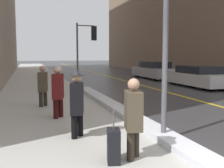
# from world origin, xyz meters

# --- Properties ---
(sidewalk_slab) EXTENTS (4.00, 80.00, 0.01)m
(sidewalk_slab) POSITION_xyz_m (-2.00, 15.00, 0.01)
(sidewalk_slab) COLOR #B2AFA8
(sidewalk_slab) RESTS_ON ground
(road_centre_stripe) EXTENTS (0.16, 80.00, 0.00)m
(road_centre_stripe) POSITION_xyz_m (4.00, 15.00, 0.00)
(road_centre_stripe) COLOR gold
(road_centre_stripe) RESTS_ON ground
(snow_bank_curb) EXTENTS (0.54, 11.95, 0.16)m
(snow_bank_curb) POSITION_xyz_m (0.16, 5.18, 0.08)
(snow_bank_curb) COLOR silver
(snow_bank_curb) RESTS_ON ground
(lamp_post) EXTENTS (0.28, 0.28, 4.10)m
(lamp_post) POSITION_xyz_m (0.16, 1.90, 2.51)
(lamp_post) COLOR #515156
(lamp_post) RESTS_ON ground
(traffic_light_near) EXTENTS (1.31, 0.40, 3.81)m
(traffic_light_near) POSITION_xyz_m (0.99, 13.86, 2.76)
(traffic_light_near) COLOR #515156
(traffic_light_near) RESTS_ON ground
(pedestrian_trailing) EXTENTS (0.38, 0.53, 1.47)m
(pedestrian_trailing) POSITION_xyz_m (-0.91, 1.00, 0.82)
(pedestrian_trailing) COLOR #2A241B
(pedestrian_trailing) RESTS_ON ground
(pedestrian_in_fedora) EXTENTS (0.38, 0.53, 1.56)m
(pedestrian_in_fedora) POSITION_xyz_m (-1.65, 2.60, 0.85)
(pedestrian_in_fedora) COLOR black
(pedestrian_in_fedora) RESTS_ON ground
(pedestrian_with_shoulder_bag) EXTENTS (0.40, 0.74, 1.56)m
(pedestrian_with_shoulder_bag) POSITION_xyz_m (-1.85, 4.73, 0.86)
(pedestrian_with_shoulder_bag) COLOR #340C0C
(pedestrian_with_shoulder_bag) RESTS_ON ground
(pedestrian_nearside) EXTENTS (0.38, 0.53, 1.48)m
(pedestrian_nearside) POSITION_xyz_m (-2.18, 6.74, 0.82)
(pedestrian_nearside) COLOR #2A241B
(pedestrian_nearside) RESTS_ON ground
(parked_car_white) EXTENTS (1.83, 4.76, 1.22)m
(parked_car_white) POSITION_xyz_m (6.83, 10.62, 0.59)
(parked_car_white) COLOR silver
(parked_car_white) RESTS_ON ground
(parked_car_silver) EXTENTS (1.83, 4.87, 1.33)m
(parked_car_silver) POSITION_xyz_m (6.76, 16.37, 0.64)
(parked_car_silver) COLOR #B2B2B7
(parked_car_silver) RESTS_ON ground
(rolling_suitcase) EXTENTS (0.30, 0.40, 0.95)m
(rolling_suitcase) POSITION_xyz_m (-1.30, 0.93, 0.30)
(rolling_suitcase) COLOR black
(rolling_suitcase) RESTS_ON ground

